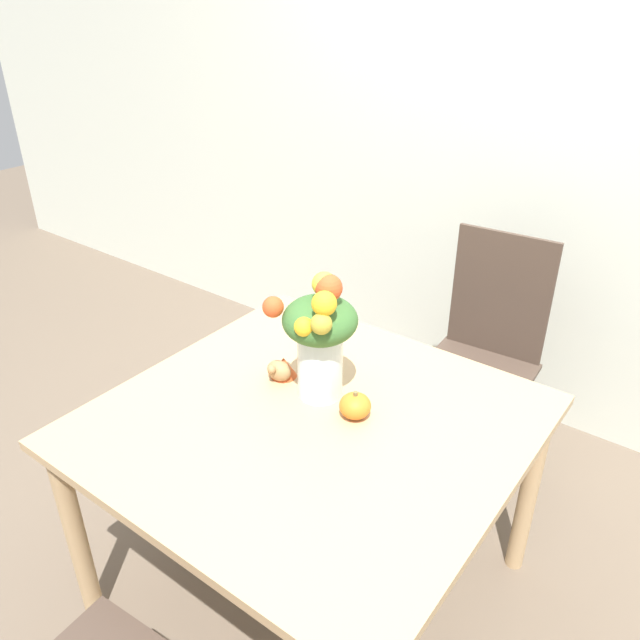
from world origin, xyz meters
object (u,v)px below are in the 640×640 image
flower_vase (320,337)px  pumpkin (355,406)px  dining_chair_near_window (483,355)px  turkey_figurine (282,368)px

flower_vase → pumpkin: size_ratio=4.36×
pumpkin → dining_chair_near_window: (0.04, 0.88, -0.25)m
flower_vase → turkey_figurine: bearing=179.7°
flower_vase → pumpkin: flower_vase is taller
dining_chair_near_window → pumpkin: bearing=-96.2°
turkey_figurine → dining_chair_near_window: dining_chair_near_window is taller
pumpkin → dining_chair_near_window: dining_chair_near_window is taller
flower_vase → dining_chair_near_window: (0.19, 0.85, -0.42)m
pumpkin → dining_chair_near_window: 0.92m
flower_vase → dining_chair_near_window: bearing=77.7°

